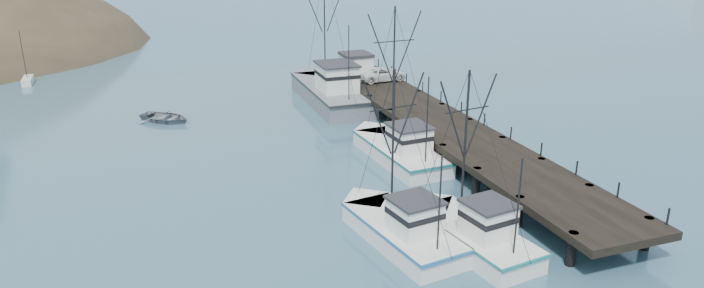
% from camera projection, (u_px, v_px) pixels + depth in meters
% --- Properties ---
extents(ground, '(400.00, 400.00, 0.00)m').
position_uv_depth(ground, '(350.00, 266.00, 34.36)').
color(ground, '#30536B').
rests_on(ground, ground).
extents(pier, '(6.00, 44.00, 2.00)m').
position_uv_depth(pier, '(442.00, 126.00, 52.48)').
color(pier, black).
rests_on(pier, ground).
extents(trawler_near, '(4.60, 10.38, 10.58)m').
position_uv_depth(trawler_near, '(470.00, 232.00, 36.40)').
color(trawler_near, silver).
rests_on(trawler_near, ground).
extents(trawler_mid, '(4.84, 10.61, 10.54)m').
position_uv_depth(trawler_mid, '(400.00, 228.00, 36.85)').
color(trawler_mid, silver).
rests_on(trawler_mid, ground).
extents(trawler_far, '(4.51, 12.07, 12.21)m').
position_uv_depth(trawler_far, '(398.00, 149.00, 49.65)').
color(trawler_far, silver).
rests_on(trawler_far, ground).
extents(work_vessel, '(5.22, 16.88, 13.98)m').
position_uv_depth(work_vessel, '(330.00, 91.00, 65.15)').
color(work_vessel, slate).
rests_on(work_vessel, ground).
extents(pier_shed, '(3.00, 3.20, 2.80)m').
position_uv_depth(pier_shed, '(356.00, 66.00, 66.14)').
color(pier_shed, silver).
rests_on(pier_shed, pier).
extents(pickup_truck, '(5.28, 2.60, 1.44)m').
position_uv_depth(pickup_truck, '(383.00, 74.00, 65.70)').
color(pickup_truck, silver).
rests_on(pickup_truck, pier).
extents(motorboat, '(6.23, 6.17, 1.06)m').
position_uv_depth(motorboat, '(166.00, 121.00, 59.27)').
color(motorboat, slate).
rests_on(motorboat, ground).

